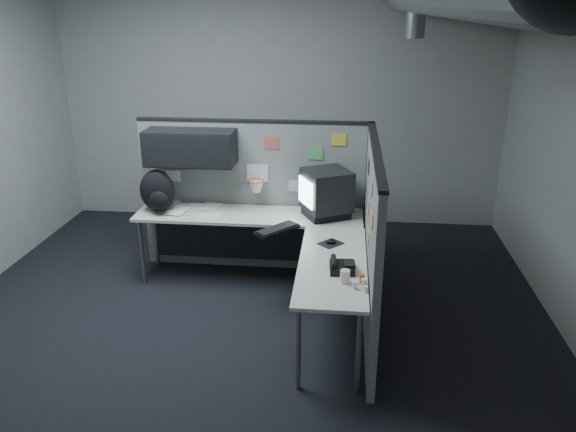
# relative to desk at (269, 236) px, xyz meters

# --- Properties ---
(room) EXTENTS (5.62, 5.62, 3.22)m
(room) POSITION_rel_desk_xyz_m (0.41, -0.70, 1.48)
(room) COLOR black
(room) RESTS_ON ground
(partition_back) EXTENTS (2.44, 0.42, 1.63)m
(partition_back) POSITION_rel_desk_xyz_m (-0.40, 0.53, 0.38)
(partition_back) COLOR slate
(partition_back) RESTS_ON ground
(partition_right) EXTENTS (0.07, 2.23, 1.63)m
(partition_right) POSITION_rel_desk_xyz_m (0.95, -0.49, 0.21)
(partition_right) COLOR slate
(partition_right) RESTS_ON ground
(desk) EXTENTS (2.31, 2.11, 0.73)m
(desk) POSITION_rel_desk_xyz_m (0.00, 0.00, 0.00)
(desk) COLOR beige
(desk) RESTS_ON ground
(monitor) EXTENTS (0.56, 0.56, 0.48)m
(monitor) POSITION_rel_desk_xyz_m (0.53, 0.29, 0.36)
(monitor) COLOR black
(monitor) RESTS_ON desk
(keyboard) EXTENTS (0.42, 0.45, 0.04)m
(keyboard) POSITION_rel_desk_xyz_m (0.10, -0.16, 0.14)
(keyboard) COLOR black
(keyboard) RESTS_ON desk
(mouse) EXTENTS (0.25, 0.25, 0.04)m
(mouse) POSITION_rel_desk_xyz_m (0.60, -0.40, 0.13)
(mouse) COLOR black
(mouse) RESTS_ON desk
(phone) EXTENTS (0.21, 0.23, 0.10)m
(phone) POSITION_rel_desk_xyz_m (0.71, -0.93, 0.15)
(phone) COLOR black
(phone) RESTS_ON desk
(bottles) EXTENTS (0.13, 0.18, 0.08)m
(bottles) POSITION_rel_desk_xyz_m (0.86, -1.19, 0.15)
(bottles) COLOR silver
(bottles) RESTS_ON desk
(cup) EXTENTS (0.09, 0.09, 0.10)m
(cup) POSITION_rel_desk_xyz_m (0.74, -1.13, 0.17)
(cup) COLOR beige
(cup) RESTS_ON desk
(papers) EXTENTS (0.75, 0.54, 0.02)m
(papers) POSITION_rel_desk_xyz_m (-0.89, 0.36, 0.13)
(papers) COLOR white
(papers) RESTS_ON desk
(backpack) EXTENTS (0.37, 0.34, 0.44)m
(backpack) POSITION_rel_desk_xyz_m (-1.18, 0.25, 0.33)
(backpack) COLOR black
(backpack) RESTS_ON desk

